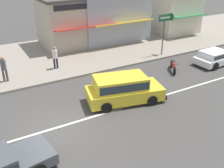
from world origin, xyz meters
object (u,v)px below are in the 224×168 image
(arrow_signboard, at_px, (170,20))
(pedestrian_near_clock, at_px, (55,56))
(shopfront_mid_block, at_px, (75,20))
(shopfront_far_kios, at_px, (110,12))
(minivan_yellow_4, at_px, (123,88))
(motorcycle_0, at_px, (173,65))
(shopfront_corner_warung, at_px, (171,6))
(hatchback_white_2, at_px, (215,57))
(pedestrian_mid_kerb, at_px, (4,67))

(arrow_signboard, distance_m, pedestrian_near_clock, 9.46)
(shopfront_mid_block, relative_size, shopfront_far_kios, 0.89)
(minivan_yellow_4, relative_size, arrow_signboard, 1.38)
(motorcycle_0, xyz_separation_m, shopfront_mid_block, (-3.69, 9.33, 1.87))
(motorcycle_0, distance_m, pedestrian_near_clock, 8.52)
(pedestrian_near_clock, bearing_deg, motorcycle_0, -30.46)
(shopfront_corner_warung, bearing_deg, arrow_signboard, -131.58)
(motorcycle_0, distance_m, shopfront_far_kios, 9.52)
(hatchback_white_2, height_order, minivan_yellow_4, minivan_yellow_4)
(hatchback_white_2, distance_m, shopfront_corner_warung, 10.19)
(arrow_signboard, bearing_deg, shopfront_mid_block, 130.46)
(arrow_signboard, relative_size, pedestrian_near_clock, 2.06)
(shopfront_corner_warung, bearing_deg, minivan_yellow_4, -139.46)
(hatchback_white_2, xyz_separation_m, shopfront_mid_block, (-7.40, 9.89, 1.70))
(arrow_signboard, relative_size, shopfront_mid_block, 0.55)
(minivan_yellow_4, height_order, pedestrian_mid_kerb, pedestrian_mid_kerb)
(hatchback_white_2, bearing_deg, minivan_yellow_4, -171.07)
(hatchback_white_2, distance_m, pedestrian_mid_kerb, 15.24)
(hatchback_white_2, height_order, shopfront_far_kios, shopfront_far_kios)
(pedestrian_mid_kerb, distance_m, shopfront_far_kios, 12.20)
(arrow_signboard, bearing_deg, shopfront_corner_warung, 48.42)
(motorcycle_0, xyz_separation_m, pedestrian_mid_kerb, (-10.89, 3.79, 0.72))
(shopfront_corner_warung, bearing_deg, pedestrian_near_clock, -162.69)
(hatchback_white_2, xyz_separation_m, minivan_yellow_4, (-9.23, -1.45, 0.26))
(pedestrian_near_clock, distance_m, shopfront_corner_warung, 15.21)
(hatchback_white_2, distance_m, minivan_yellow_4, 9.35)
(motorcycle_0, xyz_separation_m, pedestrian_near_clock, (-7.32, 4.31, 0.67))
(pedestrian_mid_kerb, bearing_deg, pedestrian_near_clock, 8.19)
(motorcycle_0, bearing_deg, minivan_yellow_4, -160.07)
(motorcycle_0, relative_size, shopfront_far_kios, 0.25)
(shopfront_corner_warung, relative_size, shopfront_far_kios, 0.88)
(pedestrian_mid_kerb, height_order, shopfront_corner_warung, shopfront_corner_warung)
(shopfront_corner_warung, height_order, shopfront_far_kios, shopfront_far_kios)
(pedestrian_mid_kerb, bearing_deg, shopfront_far_kios, 26.69)
(minivan_yellow_4, height_order, motorcycle_0, minivan_yellow_4)
(hatchback_white_2, bearing_deg, pedestrian_mid_kerb, 163.43)
(hatchback_white_2, relative_size, motorcycle_0, 2.17)
(hatchback_white_2, xyz_separation_m, shopfront_far_kios, (-3.80, 9.77, 2.19))
(shopfront_far_kios, bearing_deg, shopfront_mid_block, 178.23)
(shopfront_mid_block, bearing_deg, pedestrian_near_clock, -125.86)
(shopfront_mid_block, height_order, shopfront_far_kios, shopfront_far_kios)
(shopfront_mid_block, bearing_deg, hatchback_white_2, -53.18)
(pedestrian_near_clock, bearing_deg, shopfront_corner_warung, 17.31)
(pedestrian_mid_kerb, height_order, shopfront_mid_block, shopfront_mid_block)
(pedestrian_near_clock, bearing_deg, pedestrian_mid_kerb, -171.81)
(arrow_signboard, distance_m, pedestrian_mid_kerb, 12.89)
(pedestrian_mid_kerb, xyz_separation_m, shopfront_mid_block, (7.20, 5.54, 1.15))
(shopfront_mid_block, bearing_deg, shopfront_far_kios, -1.77)
(minivan_yellow_4, distance_m, arrow_signboard, 9.07)
(minivan_yellow_4, bearing_deg, shopfront_corner_warung, 40.54)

